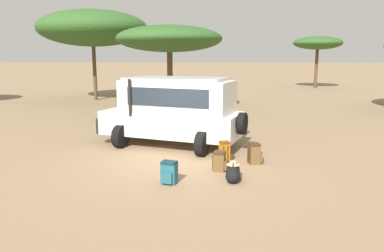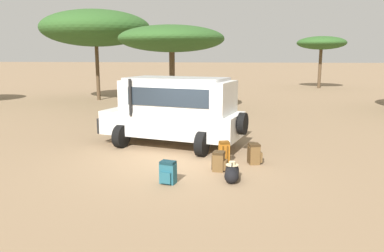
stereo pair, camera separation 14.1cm
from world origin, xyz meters
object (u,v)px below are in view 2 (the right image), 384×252
object	(u,v)px
backpack_near_rear_wheel	(168,173)
acacia_tree_right_mid	(321,43)
safari_vehicle	(175,110)
backpack_beside_front_wheel	(219,161)
acacia_tree_centre_back	(172,39)
acacia_tree_left_mid	(96,28)
backpack_outermost	(224,152)
backpack_cluster_center	(254,154)
duffel_bag_low_black_case	(232,173)

from	to	relation	value
backpack_near_rear_wheel	acacia_tree_right_mid	bearing A→B (deg)	73.19
safari_vehicle	backpack_near_rear_wheel	distance (m)	4.19
backpack_beside_front_wheel	acacia_tree_centre_back	xyz separation A→B (m)	(-3.59, 11.25, 3.84)
safari_vehicle	acacia_tree_left_mid	bearing A→B (deg)	122.08
backpack_outermost	backpack_near_rear_wheel	bearing A→B (deg)	-121.82
safari_vehicle	acacia_tree_centre_back	bearing A→B (deg)	101.88
backpack_cluster_center	backpack_near_rear_wheel	bearing A→B (deg)	-136.30
backpack_outermost	acacia_tree_centre_back	distance (m)	11.69
backpack_outermost	acacia_tree_centre_back	size ratio (longest dim) A/B	0.10
backpack_near_rear_wheel	acacia_tree_centre_back	xyz separation A→B (m)	(-2.38, 12.51, 3.82)
backpack_near_rear_wheel	safari_vehicle	bearing A→B (deg)	98.46
acacia_tree_centre_back	duffel_bag_low_black_case	bearing A→B (deg)	-71.66
safari_vehicle	acacia_tree_left_mid	size ratio (longest dim) A/B	0.71
backpack_near_rear_wheel	acacia_tree_left_mid	xyz separation A→B (m)	(-8.78, 17.08, 4.79)
acacia_tree_right_mid	acacia_tree_left_mid	bearing A→B (deg)	-144.68
backpack_near_rear_wheel	acacia_tree_right_mid	xyz separation A→B (m)	(8.96, 29.64, 4.07)
duffel_bag_low_black_case	acacia_tree_centre_back	distance (m)	13.23
backpack_cluster_center	duffel_bag_low_black_case	size ratio (longest dim) A/B	0.66
backpack_cluster_center	duffel_bag_low_black_case	world-z (taller)	backpack_cluster_center
backpack_near_rear_wheel	acacia_tree_right_mid	world-z (taller)	acacia_tree_right_mid
backpack_beside_front_wheel	backpack_outermost	distance (m)	0.83
backpack_beside_front_wheel	acacia_tree_centre_back	bearing A→B (deg)	107.70
safari_vehicle	acacia_tree_centre_back	world-z (taller)	acacia_tree_centre_back
backpack_outermost	acacia_tree_left_mid	size ratio (longest dim) A/B	0.09
backpack_outermost	acacia_tree_left_mid	bearing A→B (deg)	123.88
safari_vehicle	backpack_beside_front_wheel	world-z (taller)	safari_vehicle
acacia_tree_centre_back	acacia_tree_right_mid	distance (m)	20.55
backpack_cluster_center	backpack_outermost	size ratio (longest dim) A/B	0.93
backpack_outermost	acacia_tree_centre_back	bearing A→B (deg)	109.40
backpack_cluster_center	backpack_outermost	world-z (taller)	backpack_outermost
acacia_tree_right_mid	backpack_beside_front_wheel	bearing A→B (deg)	-105.27
backpack_near_rear_wheel	acacia_tree_left_mid	distance (m)	19.79
safari_vehicle	acacia_tree_centre_back	xyz separation A→B (m)	(-1.79, 8.49, 2.81)
safari_vehicle	duffel_bag_low_black_case	world-z (taller)	safari_vehicle
acacia_tree_centre_back	acacia_tree_right_mid	size ratio (longest dim) A/B	1.31
backpack_near_rear_wheel	backpack_outermost	distance (m)	2.44
duffel_bag_low_black_case	backpack_beside_front_wheel	bearing A→B (deg)	117.35
backpack_near_rear_wheel	backpack_beside_front_wheel	bearing A→B (deg)	46.17
backpack_beside_front_wheel	duffel_bag_low_black_case	bearing A→B (deg)	-62.65
backpack_beside_front_wheel	backpack_outermost	size ratio (longest dim) A/B	0.83
backpack_near_rear_wheel	duffel_bag_low_black_case	xyz separation A→B (m)	(1.59, 0.51, -0.09)
safari_vehicle	acacia_tree_right_mid	world-z (taller)	acacia_tree_right_mid
safari_vehicle	duffel_bag_low_black_case	distance (m)	4.28
backpack_beside_front_wheel	acacia_tree_left_mid	size ratio (longest dim) A/B	0.07
safari_vehicle	backpack_beside_front_wheel	bearing A→B (deg)	-56.82
backpack_near_rear_wheel	acacia_tree_centre_back	world-z (taller)	acacia_tree_centre_back
backpack_cluster_center	duffel_bag_low_black_case	distance (m)	1.70
backpack_near_rear_wheel	acacia_tree_centre_back	distance (m)	13.30
duffel_bag_low_black_case	acacia_tree_left_mid	size ratio (longest dim) A/B	0.12
backpack_outermost	acacia_tree_centre_back	world-z (taller)	acacia_tree_centre_back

